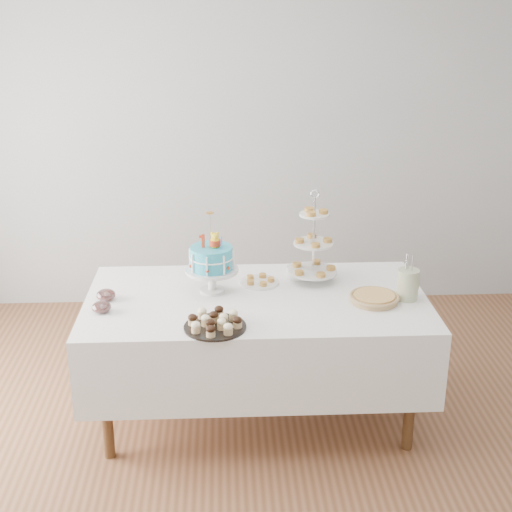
{
  "coord_description": "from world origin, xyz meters",
  "views": [
    {
      "loc": [
        -0.18,
        -3.36,
        2.41
      ],
      "look_at": [
        -0.0,
        0.3,
        1.02
      ],
      "focal_mm": 50.0,
      "sensor_mm": 36.0,
      "label": 1
    }
  ],
  "objects_px": {
    "pie": "(374,298)",
    "utensil_pitcher": "(408,283)",
    "birthday_cake": "(212,271)",
    "pastry_plate": "(259,281)",
    "table": "(256,333)",
    "jam_bowl_b": "(106,295)",
    "cupcake_tray": "(215,322)",
    "jam_bowl_a": "(101,307)",
    "tiered_stand": "(314,244)",
    "plate_stack": "(300,272)"
  },
  "relations": [
    {
      "from": "birthday_cake",
      "to": "pie",
      "type": "height_order",
      "value": "birthday_cake"
    },
    {
      "from": "jam_bowl_a",
      "to": "cupcake_tray",
      "type": "bearing_deg",
      "value": -19.67
    },
    {
      "from": "birthday_cake",
      "to": "utensil_pitcher",
      "type": "relative_size",
      "value": 1.74
    },
    {
      "from": "jam_bowl_a",
      "to": "utensil_pitcher",
      "type": "distance_m",
      "value": 1.68
    },
    {
      "from": "utensil_pitcher",
      "to": "tiered_stand",
      "type": "bearing_deg",
      "value": 140.78
    },
    {
      "from": "birthday_cake",
      "to": "jam_bowl_a",
      "type": "height_order",
      "value": "birthday_cake"
    },
    {
      "from": "table",
      "to": "pie",
      "type": "height_order",
      "value": "pie"
    },
    {
      "from": "pie",
      "to": "plate_stack",
      "type": "distance_m",
      "value": 0.53
    },
    {
      "from": "pie",
      "to": "table",
      "type": "bearing_deg",
      "value": 171.82
    },
    {
      "from": "pastry_plate",
      "to": "jam_bowl_a",
      "type": "height_order",
      "value": "jam_bowl_a"
    },
    {
      "from": "jam_bowl_b",
      "to": "utensil_pitcher",
      "type": "relative_size",
      "value": 0.4
    },
    {
      "from": "birthday_cake",
      "to": "table",
      "type": "bearing_deg",
      "value": -8.88
    },
    {
      "from": "cupcake_tray",
      "to": "pie",
      "type": "xyz_separation_m",
      "value": [
        0.88,
        0.28,
        -0.01
      ]
    },
    {
      "from": "cupcake_tray",
      "to": "pie",
      "type": "distance_m",
      "value": 0.92
    },
    {
      "from": "pastry_plate",
      "to": "jam_bowl_a",
      "type": "bearing_deg",
      "value": -157.55
    },
    {
      "from": "utensil_pitcher",
      "to": "jam_bowl_a",
      "type": "bearing_deg",
      "value": 174.17
    },
    {
      "from": "cupcake_tray",
      "to": "jam_bowl_b",
      "type": "bearing_deg",
      "value": 148.2
    },
    {
      "from": "table",
      "to": "birthday_cake",
      "type": "height_order",
      "value": "birthday_cake"
    },
    {
      "from": "jam_bowl_a",
      "to": "table",
      "type": "bearing_deg",
      "value": 10.6
    },
    {
      "from": "tiered_stand",
      "to": "pastry_plate",
      "type": "xyz_separation_m",
      "value": [
        -0.32,
        -0.02,
        -0.22
      ]
    },
    {
      "from": "cupcake_tray",
      "to": "pie",
      "type": "bearing_deg",
      "value": 17.77
    },
    {
      "from": "pastry_plate",
      "to": "utensil_pitcher",
      "type": "bearing_deg",
      "value": -18.03
    },
    {
      "from": "pastry_plate",
      "to": "utensil_pitcher",
      "type": "relative_size",
      "value": 0.86
    },
    {
      "from": "birthday_cake",
      "to": "jam_bowl_b",
      "type": "relative_size",
      "value": 4.37
    },
    {
      "from": "cupcake_tray",
      "to": "jam_bowl_a",
      "type": "bearing_deg",
      "value": 160.33
    },
    {
      "from": "pie",
      "to": "jam_bowl_a",
      "type": "height_order",
      "value": "jam_bowl_a"
    },
    {
      "from": "jam_bowl_b",
      "to": "pie",
      "type": "bearing_deg",
      "value": -3.69
    },
    {
      "from": "table",
      "to": "plate_stack",
      "type": "height_order",
      "value": "plate_stack"
    },
    {
      "from": "table",
      "to": "tiered_stand",
      "type": "xyz_separation_m",
      "value": [
        0.34,
        0.23,
        0.46
      ]
    },
    {
      "from": "cupcake_tray",
      "to": "plate_stack",
      "type": "bearing_deg",
      "value": 52.68
    },
    {
      "from": "pastry_plate",
      "to": "birthday_cake",
      "type": "bearing_deg",
      "value": -158.15
    },
    {
      "from": "plate_stack",
      "to": "jam_bowl_a",
      "type": "height_order",
      "value": "plate_stack"
    },
    {
      "from": "birthday_cake",
      "to": "jam_bowl_b",
      "type": "xyz_separation_m",
      "value": [
        -0.59,
        -0.09,
        -0.1
      ]
    },
    {
      "from": "table",
      "to": "birthday_cake",
      "type": "distance_m",
      "value": 0.44
    },
    {
      "from": "tiered_stand",
      "to": "utensil_pitcher",
      "type": "height_order",
      "value": "tiered_stand"
    },
    {
      "from": "birthday_cake",
      "to": "pie",
      "type": "bearing_deg",
      "value": -0.47
    },
    {
      "from": "jam_bowl_a",
      "to": "jam_bowl_b",
      "type": "relative_size",
      "value": 0.97
    },
    {
      "from": "tiered_stand",
      "to": "jam_bowl_b",
      "type": "bearing_deg",
      "value": -169.37
    },
    {
      "from": "birthday_cake",
      "to": "utensil_pitcher",
      "type": "bearing_deg",
      "value": 3.05
    },
    {
      "from": "pie",
      "to": "utensil_pitcher",
      "type": "height_order",
      "value": "utensil_pitcher"
    },
    {
      "from": "plate_stack",
      "to": "utensil_pitcher",
      "type": "bearing_deg",
      "value": -32.22
    },
    {
      "from": "birthday_cake",
      "to": "plate_stack",
      "type": "relative_size",
      "value": 2.82
    },
    {
      "from": "pie",
      "to": "utensil_pitcher",
      "type": "bearing_deg",
      "value": 8.87
    },
    {
      "from": "tiered_stand",
      "to": "utensil_pitcher",
      "type": "xyz_separation_m",
      "value": [
        0.5,
        -0.29,
        -0.14
      ]
    },
    {
      "from": "jam_bowl_b",
      "to": "utensil_pitcher",
      "type": "bearing_deg",
      "value": -2.26
    },
    {
      "from": "jam_bowl_b",
      "to": "cupcake_tray",
      "type": "bearing_deg",
      "value": -31.8
    },
    {
      "from": "pie",
      "to": "plate_stack",
      "type": "relative_size",
      "value": 1.67
    },
    {
      "from": "table",
      "to": "tiered_stand",
      "type": "height_order",
      "value": "tiered_stand"
    },
    {
      "from": "tiered_stand",
      "to": "jam_bowl_a",
      "type": "distance_m",
      "value": 1.26
    },
    {
      "from": "cupcake_tray",
      "to": "jam_bowl_a",
      "type": "height_order",
      "value": "cupcake_tray"
    }
  ]
}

